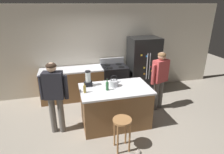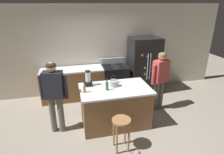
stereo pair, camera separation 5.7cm
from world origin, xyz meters
name	(u,v)px [view 1 (the left image)]	position (x,y,z in m)	size (l,w,h in m)	color
ground_plane	(115,123)	(0.00, 0.00, 0.00)	(14.00, 14.00, 0.00)	#9E9384
back_wall	(99,50)	(0.00, 1.95, 1.35)	(8.00, 0.10, 2.70)	beige
kitchen_island	(115,106)	(0.00, 0.00, 0.47)	(1.58, 0.96, 0.93)	brown
back_counter_run	(76,84)	(-0.80, 1.55, 0.47)	(2.00, 0.64, 0.93)	brown
refrigerator	(143,66)	(1.31, 1.50, 0.88)	(0.90, 0.73, 1.76)	black
stove_range	(114,80)	(0.38, 1.52, 0.48)	(0.76, 0.65, 1.11)	black
person_by_island_left	(54,92)	(-1.32, 0.02, 0.98)	(0.60, 0.29, 1.62)	#66605B
person_by_sink_right	(160,76)	(1.30, 0.38, 0.95)	(0.59, 0.34, 1.58)	#66605B
bar_stool	(122,126)	(-0.10, -0.86, 0.53)	(0.36, 0.36, 0.68)	#9E6B3D
blender_appliance	(88,80)	(-0.57, 0.27, 1.08)	(0.17, 0.17, 0.36)	black
bottle_olive_oil	(107,86)	(-0.20, -0.06, 1.03)	(0.07, 0.07, 0.28)	#2D6638
bottle_vinegar	(85,89)	(-0.69, -0.06, 1.02)	(0.06, 0.06, 0.24)	olive
tea_kettle	(114,83)	(0.00, 0.11, 1.01)	(0.28, 0.20, 0.27)	#B7BABF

